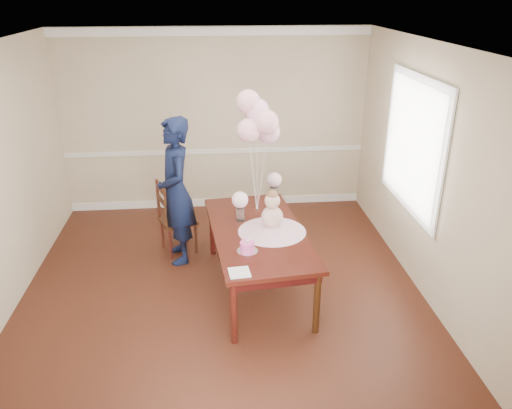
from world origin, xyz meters
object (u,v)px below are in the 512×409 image
at_px(dining_table_top, 258,232).
at_px(birthday_cake, 247,246).
at_px(dining_chair_seat, 178,221).
at_px(woman, 176,192).

height_order(dining_table_top, birthday_cake, birthday_cake).
relative_size(dining_chair_seat, woman, 0.23).
height_order(dining_table_top, woman, woman).
xyz_separation_m(dining_table_top, birthday_cake, (-0.15, -0.46, 0.08)).
bearing_deg(dining_table_top, birthday_cake, -113.96).
distance_m(dining_table_top, dining_chair_seat, 1.39).
height_order(birthday_cake, woman, woman).
xyz_separation_m(dining_table_top, dining_chair_seat, (-0.94, 0.99, -0.28)).
xyz_separation_m(dining_table_top, woman, (-0.92, 0.78, 0.20)).
relative_size(dining_table_top, birthday_cake, 13.33).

